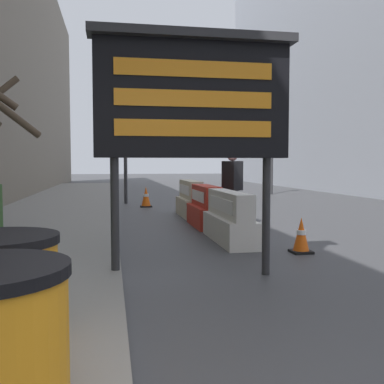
{
  "coord_description": "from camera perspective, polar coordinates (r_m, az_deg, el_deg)",
  "views": [
    {
      "loc": [
        -0.11,
        -1.64,
        1.38
      ],
      "look_at": [
        1.75,
        8.62,
        0.72
      ],
      "focal_mm": 42.0,
      "sensor_mm": 36.0,
      "label": 1
    }
  ],
  "objects": [
    {
      "name": "message_board",
      "position": [
        5.4,
        0.13,
        11.82
      ],
      "size": [
        2.43,
        0.36,
        2.91
      ],
      "color": "#28282B",
      "rests_on": "ground_plane"
    },
    {
      "name": "jersey_barrier_white",
      "position": [
        7.98,
        4.74,
        -3.51
      ],
      "size": [
        0.53,
        2.03,
        0.89
      ],
      "color": "silver",
      "rests_on": "ground_plane"
    },
    {
      "name": "jersey_barrier_red_striped",
      "position": [
        9.89,
        1.78,
        -2.09
      ],
      "size": [
        0.59,
        1.6,
        0.9
      ],
      "color": "red",
      "rests_on": "ground_plane"
    },
    {
      "name": "jersey_barrier_cream",
      "position": [
        11.79,
        -0.18,
        -1.09
      ],
      "size": [
        0.53,
        1.8,
        0.94
      ],
      "color": "beige",
      "rests_on": "ground_plane"
    },
    {
      "name": "traffic_cone_near",
      "position": [
        14.38,
        -5.87,
        -0.64
      ],
      "size": [
        0.37,
        0.37,
        0.66
      ],
      "color": "black",
      "rests_on": "ground_plane"
    },
    {
      "name": "traffic_cone_mid",
      "position": [
        7.16,
        13.69,
        -5.42
      ],
      "size": [
        0.31,
        0.31,
        0.55
      ],
      "color": "black",
      "rests_on": "ground_plane"
    },
    {
      "name": "traffic_cone_far",
      "position": [
        9.27,
        7.08,
        -2.91
      ],
      "size": [
        0.38,
        0.38,
        0.68
      ],
      "color": "black",
      "rests_on": "ground_plane"
    },
    {
      "name": "traffic_light_near_curb",
      "position": [
        15.71,
        -8.48,
        9.65
      ],
      "size": [
        0.28,
        0.44,
        4.21
      ],
      "color": "#2D2D30",
      "rests_on": "ground_plane"
    },
    {
      "name": "traffic_light_far_side",
      "position": [
        20.63,
        10.25,
        8.48
      ],
      "size": [
        0.28,
        0.45,
        4.38
      ],
      "color": "#2D2D30",
      "rests_on": "ground_plane"
    },
    {
      "name": "pedestrian_worker",
      "position": [
        9.87,
        5.13,
        1.27
      ],
      "size": [
        0.41,
        0.5,
        1.66
      ],
      "rotation": [
        0.0,
        0.0,
        5.11
      ],
      "color": "#23283D",
      "rests_on": "ground_plane"
    }
  ]
}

